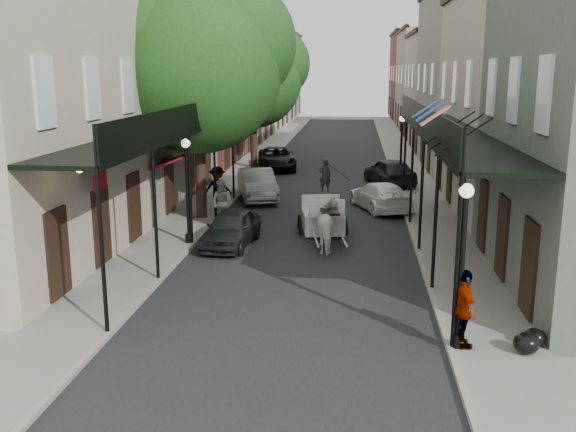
% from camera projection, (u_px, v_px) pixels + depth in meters
% --- Properties ---
extents(ground, '(140.00, 140.00, 0.00)m').
position_uv_depth(ground, '(285.00, 312.00, 16.72)').
color(ground, gray).
rests_on(ground, ground).
extents(road, '(8.00, 90.00, 0.01)m').
position_uv_depth(road, '(324.00, 181.00, 36.10)').
color(road, black).
rests_on(road, ground).
extents(sidewalk_left, '(2.20, 90.00, 0.12)m').
position_uv_depth(sidewalk_left, '(236.00, 178.00, 36.60)').
color(sidewalk_left, gray).
rests_on(sidewalk_left, ground).
extents(sidewalk_right, '(2.20, 90.00, 0.12)m').
position_uv_depth(sidewalk_right, '(414.00, 182.00, 35.58)').
color(sidewalk_right, gray).
rests_on(sidewalk_right, ground).
extents(building_row_left, '(5.00, 80.00, 10.50)m').
position_uv_depth(building_row_left, '(211.00, 82.00, 45.49)').
color(building_row_left, '#ADA58A').
rests_on(building_row_left, ground).
extents(building_row_right, '(5.00, 80.00, 10.50)m').
position_uv_depth(building_row_right, '(458.00, 83.00, 43.73)').
color(building_row_right, gray).
rests_on(building_row_right, ground).
extents(gallery_left, '(2.20, 18.05, 4.88)m').
position_uv_depth(gallery_left, '(174.00, 129.00, 23.07)').
color(gallery_left, black).
rests_on(gallery_left, sidewalk_left).
extents(gallery_right, '(2.20, 18.05, 4.88)m').
position_uv_depth(gallery_right, '(445.00, 132.00, 22.08)').
color(gallery_right, black).
rests_on(gallery_right, sidewalk_right).
extents(tree_near, '(7.31, 6.80, 9.63)m').
position_uv_depth(tree_near, '(208.00, 61.00, 25.56)').
color(tree_near, '#382619').
rests_on(tree_near, sidewalk_left).
extents(tree_far, '(6.45, 6.00, 8.61)m').
position_uv_depth(tree_far, '(259.00, 74.00, 39.27)').
color(tree_far, '#382619').
rests_on(tree_far, sidewalk_left).
extents(lamppost_right_near, '(0.32, 0.32, 3.71)m').
position_uv_depth(lamppost_right_near, '(462.00, 264.00, 13.90)').
color(lamppost_right_near, black).
rests_on(lamppost_right_near, sidewalk_right).
extents(lamppost_left, '(0.32, 0.32, 3.71)m').
position_uv_depth(lamppost_left, '(187.00, 189.00, 22.49)').
color(lamppost_left, black).
rests_on(lamppost_left, sidewalk_left).
extents(lamppost_right_far, '(0.32, 0.32, 3.71)m').
position_uv_depth(lamppost_right_far, '(401.00, 150.00, 33.28)').
color(lamppost_right_far, black).
rests_on(lamppost_right_far, sidewalk_right).
extents(horse, '(1.27, 2.22, 1.77)m').
position_uv_depth(horse, '(330.00, 225.00, 22.24)').
color(horse, white).
rests_on(horse, ground).
extents(carriage, '(2.05, 2.81, 2.96)m').
position_uv_depth(carriage, '(322.00, 202.00, 24.86)').
color(carriage, black).
rests_on(carriage, ground).
extents(pedestrian_walking, '(1.11, 0.98, 1.89)m').
position_uv_depth(pedestrian_walking, '(222.00, 203.00, 25.57)').
color(pedestrian_walking, '#A2A299').
rests_on(pedestrian_walking, ground).
extents(pedestrian_sidewalk_left, '(1.32, 0.85, 1.93)m').
position_uv_depth(pedestrian_sidewalk_left, '(218.00, 189.00, 27.93)').
color(pedestrian_sidewalk_left, gray).
rests_on(pedestrian_sidewalk_left, sidewalk_left).
extents(pedestrian_sidewalk_right, '(0.69, 1.13, 1.80)m').
position_uv_depth(pedestrian_sidewalk_right, '(464.00, 309.00, 14.12)').
color(pedestrian_sidewalk_right, gray).
rests_on(pedestrian_sidewalk_right, sidewalk_right).
extents(car_left_near, '(1.85, 3.92, 1.29)m').
position_uv_depth(car_left_near, '(231.00, 228.00, 22.83)').
color(car_left_near, black).
rests_on(car_left_near, ground).
extents(car_left_mid, '(2.70, 4.66, 1.45)m').
position_uv_depth(car_left_mid, '(257.00, 185.00, 30.89)').
color(car_left_mid, '#949398').
rests_on(car_left_mid, ground).
extents(car_left_far, '(3.04, 5.24, 1.37)m').
position_uv_depth(car_left_far, '(277.00, 159.00, 40.15)').
color(car_left_far, black).
rests_on(car_left_far, ground).
extents(car_right_near, '(3.14, 4.66, 1.25)m').
position_uv_depth(car_right_near, '(380.00, 196.00, 28.64)').
color(car_right_near, white).
rests_on(car_right_near, ground).
extents(car_right_far, '(3.03, 4.75, 1.50)m').
position_uv_depth(car_right_far, '(389.00, 172.00, 34.66)').
color(car_right_far, black).
rests_on(car_right_far, ground).
extents(trash_bags, '(0.83, 0.98, 0.48)m').
position_uv_depth(trash_bags, '(530.00, 341.00, 14.10)').
color(trash_bags, black).
rests_on(trash_bags, sidewalk_right).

